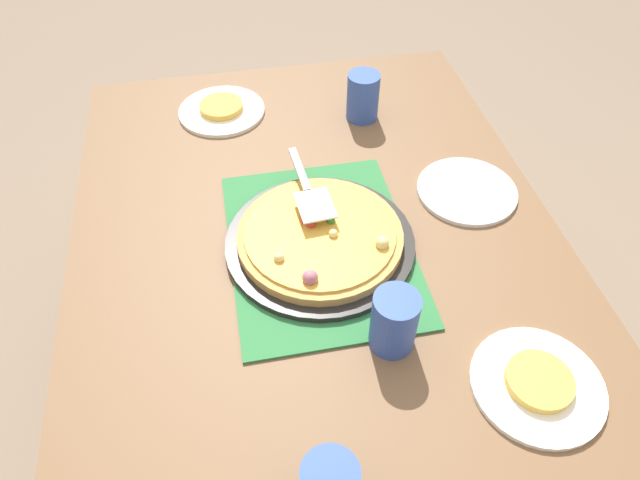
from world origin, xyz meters
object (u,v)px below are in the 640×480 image
Objects in this scene: plate_near_left at (537,385)px; pizza_server at (307,190)px; pizza_pan at (320,242)px; pizza at (320,236)px; plate_far_right at (222,111)px; served_slice_left at (539,381)px; cup_corner at (394,321)px; plate_side at (467,191)px; cup_near at (363,97)px; served_slice_right at (221,107)px.

pizza_server is (-0.47, -0.30, 0.06)m from plate_near_left.
pizza_pan is at bearing 4.37° from pizza_server.
pizza is 0.53m from plate_far_right.
served_slice_left reaches higher than pizza_pan.
served_slice_left is 0.25m from cup_corner.
plate_near_left and plate_side have the same top height.
pizza is 0.47m from served_slice_left.
pizza_pan is 1.73× the size of plate_far_right.
pizza_server is (0.32, -0.20, 0.01)m from cup_near.
plate_far_right is at bearing -162.50° from pizza.
pizza is 0.47m from plate_near_left.
pizza_pan is 0.46m from cup_near.
pizza_pan is 0.53m from served_slice_right.
pizza_server reaches higher than plate_near_left.
served_slice_left reaches higher than plate_side.
plate_side is 0.44m from cup_corner.
plate_near_left is at bearing 0.00° from served_slice_left.
plate_far_right is (-0.51, -0.16, -0.01)m from pizza_pan.
pizza_server is at bearing -31.50° from cup_near.
served_slice_right is at bearing -103.97° from cup_near.
pizza is at bearing 1.66° from pizza_pan.
pizza is 3.00× the size of served_slice_left.
served_slice_right is (-0.51, -0.16, 0.01)m from pizza_pan.
pizza_server is (-0.47, -0.30, 0.05)m from served_slice_left.
pizza_pan is at bearing -141.90° from served_slice_left.
pizza_pan is at bearing 17.54° from served_slice_right.
pizza is at bearing 17.50° from served_slice_right.
cup_corner reaches higher than served_slice_right.
plate_far_right is 1.83× the size of cup_corner.
pizza is at bearing -161.69° from cup_corner.
cup_near is (-0.42, 0.19, 0.05)m from pizza_pan.
served_slice_left is 0.47× the size of pizza_server.
served_slice_left reaches higher than plate_near_left.
cup_near is 0.38m from pizza_server.
plate_far_right is 1.00× the size of plate_side.
cup_near is (-0.42, 0.19, 0.03)m from pizza.
served_slice_right is (-0.41, -0.51, 0.01)m from plate_side.
pizza_server reaches higher than served_slice_left.
plate_far_right is 0.95× the size of pizza_server.
cup_near is at bearing 155.66° from pizza_pan.
plate_side is (0.41, 0.51, 0.00)m from plate_far_right.
cup_corner reaches higher than plate_far_right.
plate_near_left and plate_far_right have the same top height.
plate_near_left is at bearing 38.19° from pizza.
served_slice_left is at bearing 38.10° from pizza_pan.
pizza_pan is 0.02m from pizza.
plate_far_right is at bearing -162.24° from cup_corner.
plate_near_left is 1.00× the size of plate_side.
pizza_server reaches higher than plate_side.
pizza is 1.50× the size of plate_near_left.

